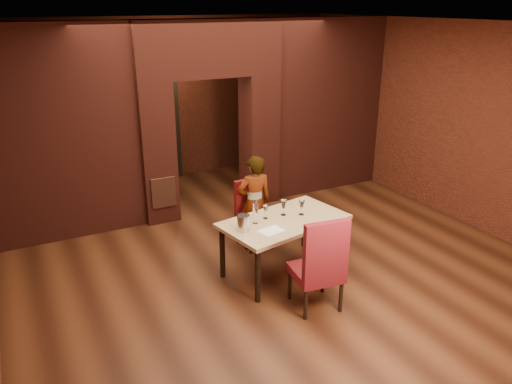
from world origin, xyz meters
TOP-DOWN VIEW (x-y plane):
  - floor at (0.00, 0.00)m, footprint 8.00×8.00m
  - ceiling at (0.00, 0.00)m, footprint 7.00×8.00m
  - wall_back at (0.00, 4.00)m, footprint 7.00×0.04m
  - wall_right at (3.50, 0.00)m, footprint 0.04×8.00m
  - pillar_left at (-0.95, 2.00)m, footprint 0.55×0.55m
  - pillar_right at (0.95, 2.00)m, footprint 0.55×0.55m
  - lintel at (0.00, 2.00)m, footprint 2.45×0.55m
  - wing_wall_left at (-2.36, 2.00)m, footprint 2.28×0.35m
  - wing_wall_right at (2.36, 2.00)m, footprint 2.28×0.35m
  - vent_panel at (-0.95, 1.71)m, footprint 0.40×0.03m
  - rear_door at (-0.40, 3.94)m, footprint 0.90×0.08m
  - rear_door_frame at (-0.40, 3.90)m, footprint 1.02×0.04m
  - dining_table at (0.00, -0.53)m, footprint 1.78×1.21m
  - chair_far at (0.01, 0.33)m, footprint 0.49×0.49m
  - chair_near at (-0.07, -1.41)m, footprint 0.61×0.61m
  - person_seated at (-0.02, 0.28)m, footprint 0.55×0.40m
  - wine_glass_a at (-0.20, -0.39)m, footprint 0.07×0.07m
  - wine_glass_b at (0.07, -0.40)m, footprint 0.09×0.09m
  - wine_glass_c at (0.29, -0.49)m, footprint 0.08×0.08m
  - tasting_sheet at (-0.31, -0.76)m, footprint 0.34×0.27m
  - wine_bucket at (-0.62, -0.58)m, footprint 0.17×0.17m
  - water_bottle at (-0.39, -0.46)m, footprint 0.07×0.07m
  - potted_plant at (0.57, 0.46)m, footprint 0.52×0.52m

SIDE VIEW (x-z plane):
  - floor at x=0.00m, z-range 0.00..0.00m
  - potted_plant at x=0.57m, z-range 0.00..0.43m
  - dining_table at x=0.00m, z-range 0.00..0.77m
  - chair_far at x=0.01m, z-range 0.00..1.00m
  - vent_panel at x=-0.95m, z-range 0.30..0.80m
  - chair_near at x=-0.07m, z-range 0.00..1.20m
  - person_seated at x=-0.02m, z-range 0.00..1.43m
  - tasting_sheet at x=-0.31m, z-range 0.77..0.77m
  - wine_glass_a at x=-0.20m, z-range 0.77..0.95m
  - wine_bucket at x=-0.62m, z-range 0.77..0.97m
  - wine_glass_c at x=0.29m, z-range 0.77..0.98m
  - wine_glass_b at x=0.07m, z-range 0.77..0.98m
  - water_bottle at x=-0.39m, z-range 0.77..1.07m
  - rear_door at x=-0.40m, z-range 0.00..2.10m
  - rear_door_frame at x=-0.40m, z-range -0.06..2.16m
  - pillar_left at x=-0.95m, z-range 0.00..2.30m
  - pillar_right at x=0.95m, z-range 0.00..2.30m
  - wall_back at x=0.00m, z-range 0.00..3.20m
  - wall_right at x=3.50m, z-range 0.00..3.20m
  - wing_wall_left at x=-2.36m, z-range 0.00..3.20m
  - wing_wall_right at x=2.36m, z-range 0.00..3.20m
  - lintel at x=0.00m, z-range 2.30..3.20m
  - ceiling at x=0.00m, z-range 3.18..3.22m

